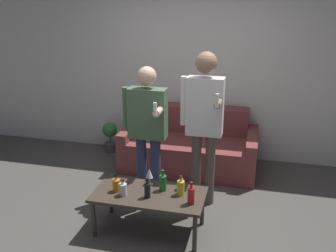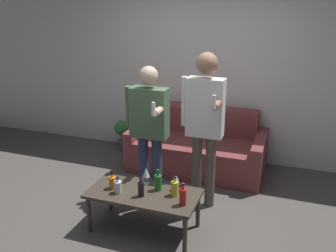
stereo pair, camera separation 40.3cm
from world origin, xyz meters
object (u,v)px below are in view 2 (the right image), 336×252
(couch, at_px, (198,148))
(person_standing_left, at_px, (149,124))
(person_standing_right, at_px, (205,118))
(bottle_orange, at_px, (118,187))
(coffee_table, at_px, (144,196))

(couch, xyz_separation_m, person_standing_left, (-0.32, -0.97, 0.63))
(person_standing_left, height_order, person_standing_right, person_standing_right)
(couch, height_order, bottle_orange, couch)
(couch, bearing_deg, person_standing_left, -108.42)
(bottle_orange, distance_m, person_standing_right, 1.16)
(coffee_table, height_order, person_standing_left, person_standing_left)
(coffee_table, xyz_separation_m, person_standing_right, (0.43, 0.68, 0.67))
(person_standing_left, relative_size, person_standing_right, 0.90)
(coffee_table, bearing_deg, person_standing_right, 57.46)
(bottle_orange, xyz_separation_m, person_standing_left, (0.03, 0.75, 0.42))
(couch, height_order, coffee_table, couch)
(couch, distance_m, person_standing_left, 1.20)
(coffee_table, bearing_deg, couch, 85.81)
(coffee_table, height_order, person_standing_right, person_standing_right)
(bottle_orange, bearing_deg, couch, 78.31)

